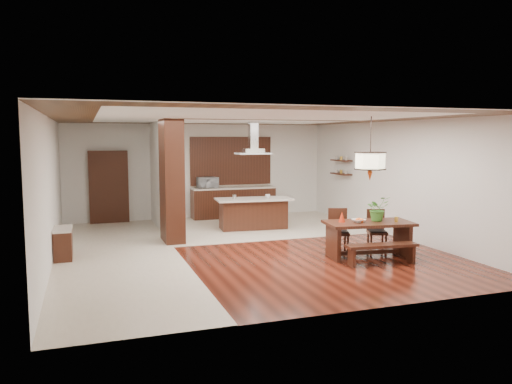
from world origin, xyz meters
name	(u,v)px	position (x,y,z in m)	size (l,w,h in m)	color
room_shell	(243,156)	(0.00, 0.00, 2.06)	(9.00, 9.04, 2.92)	#38120A
tile_hallway	(118,256)	(-2.75, 0.00, 0.01)	(2.50, 9.00, 0.01)	beige
tile_kitchen	(259,226)	(1.25, 2.50, 0.01)	(5.50, 4.00, 0.01)	beige
soffit_band	(243,119)	(0.00, 0.00, 2.88)	(8.00, 9.00, 0.02)	#351E0D
partition_pier	(172,181)	(-1.40, 1.20, 1.45)	(0.45, 1.00, 2.90)	black
partition_stub	(159,175)	(-1.40, 3.30, 1.45)	(0.18, 2.40, 2.90)	silver
hallway_console	(63,243)	(-3.81, 0.20, 0.32)	(0.37, 0.88, 0.63)	black
hallway_doorway	(109,187)	(-2.70, 4.40, 1.05)	(1.10, 0.20, 2.10)	black
rear_counter	(233,202)	(1.00, 4.20, 0.48)	(2.60, 0.62, 0.95)	black
kitchen_window	(231,161)	(1.00, 4.46, 1.75)	(2.60, 0.08, 1.50)	#9E602F
shelf_lower	(341,174)	(3.87, 2.60, 1.40)	(0.26, 0.90, 0.04)	black
shelf_upper	(341,160)	(3.87, 2.60, 1.80)	(0.26, 0.90, 0.04)	black
dining_table	(369,231)	(2.18, -1.71, 0.54)	(1.88, 1.12, 0.74)	black
dining_bench	(382,254)	(2.09, -2.34, 0.20)	(1.44, 0.31, 0.40)	black
dining_chair_left	(339,231)	(1.81, -1.11, 0.47)	(0.41, 0.41, 0.94)	black
dining_chair_right	(377,230)	(2.69, -1.23, 0.45)	(0.39, 0.39, 0.89)	black
pendant_lantern	(371,149)	(2.18, -1.71, 2.25)	(0.64, 0.64, 1.31)	#F7EEBD
foliage_plant	(378,209)	(2.40, -1.68, 1.00)	(0.47, 0.40, 0.52)	#3D7D29
fruit_bowl	(358,221)	(1.94, -1.70, 0.77)	(0.27, 0.27, 0.07)	beige
napkin_cone	(342,217)	(1.63, -1.56, 0.85)	(0.14, 0.14, 0.22)	#AB230C
gold_ornament	(396,219)	(2.72, -1.89, 0.79)	(0.07, 0.07, 0.10)	gold
kitchen_island	(253,213)	(0.95, 2.11, 0.43)	(2.11, 1.06, 0.84)	black
range_hood	(253,138)	(0.95, 2.11, 2.46)	(0.90, 0.55, 0.87)	silver
island_cup	(268,196)	(1.32, 1.99, 0.89)	(0.13, 0.13, 0.10)	white
microwave	(208,183)	(0.18, 4.19, 1.11)	(0.59, 0.40, 0.33)	silver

